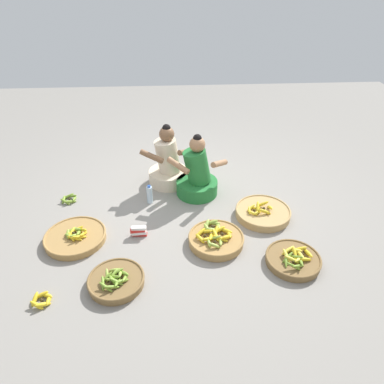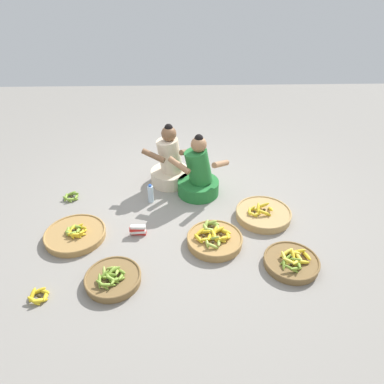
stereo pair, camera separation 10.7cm
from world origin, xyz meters
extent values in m
plane|color=gray|center=(0.00, 0.00, 0.00)|extent=(10.00, 10.00, 0.00)
cylinder|color=#237233|center=(0.09, 0.30, 0.09)|extent=(0.52, 0.52, 0.18)
cylinder|color=#237233|center=(0.09, 0.30, 0.39)|extent=(0.36, 0.28, 0.47)
sphere|color=#9E704C|center=(0.09, 0.30, 0.69)|extent=(0.19, 0.19, 0.19)
sphere|color=black|center=(0.09, 0.30, 0.76)|extent=(0.10, 0.10, 0.10)
cylinder|color=#9E704C|center=(-0.14, 0.18, 0.48)|extent=(0.28, 0.24, 0.16)
cylinder|color=#9E704C|center=(0.35, 0.21, 0.48)|extent=(0.24, 0.29, 0.16)
cylinder|color=beige|center=(-0.26, 0.58, 0.09)|extent=(0.52, 0.52, 0.18)
cylinder|color=beige|center=(-0.26, 0.58, 0.40)|extent=(0.38, 0.34, 0.47)
sphere|color=brown|center=(-0.26, 0.58, 0.70)|extent=(0.19, 0.19, 0.19)
sphere|color=black|center=(-0.26, 0.58, 0.78)|extent=(0.10, 0.10, 0.10)
cylinder|color=brown|center=(-0.46, 0.42, 0.49)|extent=(0.31, 0.18, 0.16)
cylinder|color=brown|center=(-0.02, 0.51, 0.49)|extent=(0.26, 0.27, 0.16)
cylinder|color=brown|center=(-0.76, -1.16, 0.04)|extent=(0.51, 0.51, 0.07)
torus|color=brown|center=(-0.76, -1.16, 0.07)|extent=(0.52, 0.52, 0.02)
ellipsoid|color=olive|center=(-0.67, -1.18, 0.10)|extent=(0.06, 0.14, 0.07)
ellipsoid|color=olive|center=(-0.68, -1.13, 0.10)|extent=(0.12, 0.12, 0.07)
ellipsoid|color=olive|center=(-0.75, -1.11, 0.10)|extent=(0.14, 0.09, 0.07)
ellipsoid|color=olive|center=(-0.78, -1.14, 0.10)|extent=(0.10, 0.14, 0.07)
ellipsoid|color=olive|center=(-0.77, -1.21, 0.10)|extent=(0.11, 0.13, 0.07)
ellipsoid|color=olive|center=(-0.74, -1.23, 0.11)|extent=(0.14, 0.07, 0.09)
ellipsoid|color=olive|center=(-0.69, -1.22, 0.10)|extent=(0.14, 0.10, 0.07)
sphere|color=#382D19|center=(-0.73, -1.17, 0.10)|extent=(0.03, 0.03, 0.03)
ellipsoid|color=#9EB747|center=(-0.72, -1.13, 0.10)|extent=(0.04, 0.13, 0.08)
ellipsoid|color=#9EB747|center=(-0.77, -1.08, 0.09)|extent=(0.14, 0.05, 0.06)
ellipsoid|color=#9EB747|center=(-0.83, -1.15, 0.10)|extent=(0.05, 0.13, 0.08)
ellipsoid|color=#9EB747|center=(-0.77, -1.19, 0.09)|extent=(0.13, 0.03, 0.05)
sphere|color=#382D19|center=(-0.77, -1.14, 0.10)|extent=(0.03, 0.03, 0.03)
ellipsoid|color=olive|center=(-0.73, -1.24, 0.10)|extent=(0.05, 0.15, 0.08)
ellipsoid|color=olive|center=(-0.76, -1.17, 0.10)|extent=(0.14, 0.09, 0.08)
ellipsoid|color=olive|center=(-0.84, -1.18, 0.10)|extent=(0.13, 0.12, 0.09)
ellipsoid|color=olive|center=(-0.86, -1.24, 0.10)|extent=(0.05, 0.15, 0.08)
ellipsoid|color=olive|center=(-0.82, -1.28, 0.10)|extent=(0.14, 0.10, 0.08)
ellipsoid|color=olive|center=(-0.77, -1.29, 0.10)|extent=(0.14, 0.08, 0.09)
sphere|color=#382D19|center=(-0.79, -1.23, 0.10)|extent=(0.03, 0.03, 0.03)
cylinder|color=brown|center=(0.94, -1.00, 0.03)|extent=(0.53, 0.53, 0.07)
torus|color=brown|center=(0.94, -1.00, 0.07)|extent=(0.54, 0.54, 0.02)
ellipsoid|color=gold|center=(1.09, -0.97, 0.09)|extent=(0.07, 0.16, 0.06)
ellipsoid|color=gold|center=(1.02, -0.91, 0.10)|extent=(0.16, 0.04, 0.08)
ellipsoid|color=gold|center=(0.96, -0.98, 0.11)|extent=(0.04, 0.16, 0.09)
ellipsoid|color=gold|center=(1.03, -1.05, 0.09)|extent=(0.16, 0.04, 0.06)
sphere|color=#382D19|center=(1.02, -0.98, 0.10)|extent=(0.03, 0.03, 0.03)
ellipsoid|color=yellow|center=(1.01, -0.98, 0.10)|extent=(0.06, 0.17, 0.06)
ellipsoid|color=yellow|center=(0.97, -0.92, 0.10)|extent=(0.16, 0.10, 0.07)
ellipsoid|color=yellow|center=(0.90, -0.93, 0.10)|extent=(0.16, 0.11, 0.08)
ellipsoid|color=yellow|center=(0.87, -1.00, 0.10)|extent=(0.06, 0.17, 0.08)
ellipsoid|color=yellow|center=(0.91, -1.05, 0.10)|extent=(0.16, 0.10, 0.08)
ellipsoid|color=yellow|center=(0.98, -1.04, 0.10)|extent=(0.15, 0.13, 0.06)
sphere|color=#382D19|center=(0.94, -0.99, 0.10)|extent=(0.03, 0.03, 0.03)
ellipsoid|color=olive|center=(0.98, -1.09, 0.10)|extent=(0.06, 0.15, 0.09)
ellipsoid|color=olive|center=(0.95, -1.02, 0.10)|extent=(0.15, 0.11, 0.08)
ellipsoid|color=olive|center=(0.87, -1.02, 0.10)|extent=(0.14, 0.11, 0.08)
ellipsoid|color=olive|center=(0.85, -1.06, 0.10)|extent=(0.06, 0.16, 0.07)
ellipsoid|color=olive|center=(0.89, -1.14, 0.10)|extent=(0.15, 0.07, 0.09)
ellipsoid|color=olive|center=(0.94, -1.14, 0.10)|extent=(0.15, 0.09, 0.08)
sphere|color=#382D19|center=(0.91, -1.08, 0.09)|extent=(0.03, 0.03, 0.03)
cylinder|color=#A87F47|center=(-1.26, -0.52, 0.03)|extent=(0.64, 0.64, 0.07)
torus|color=#A87F47|center=(-1.26, -0.52, 0.07)|extent=(0.65, 0.65, 0.02)
ellipsoid|color=gold|center=(-1.16, -0.55, 0.11)|extent=(0.06, 0.16, 0.10)
ellipsoid|color=gold|center=(-1.18, -0.48, 0.10)|extent=(0.14, 0.13, 0.09)
ellipsoid|color=gold|center=(-1.25, -0.47, 0.10)|extent=(0.16, 0.08, 0.08)
ellipsoid|color=gold|center=(-1.29, -0.52, 0.10)|extent=(0.07, 0.16, 0.07)
ellipsoid|color=gold|center=(-1.28, -0.58, 0.09)|extent=(0.12, 0.15, 0.06)
ellipsoid|color=gold|center=(-1.24, -0.60, 0.10)|extent=(0.16, 0.06, 0.07)
ellipsoid|color=gold|center=(-1.19, -0.60, 0.10)|extent=(0.15, 0.11, 0.09)
sphere|color=#382D19|center=(-1.23, -0.54, 0.10)|extent=(0.03, 0.03, 0.03)
ellipsoid|color=#8CAD38|center=(-1.22, -0.52, 0.10)|extent=(0.04, 0.13, 0.07)
ellipsoid|color=#8CAD38|center=(-1.25, -0.47, 0.10)|extent=(0.13, 0.09, 0.08)
ellipsoid|color=#8CAD38|center=(-1.30, -0.48, 0.10)|extent=(0.12, 0.11, 0.06)
ellipsoid|color=#8CAD38|center=(-1.33, -0.53, 0.10)|extent=(0.05, 0.13, 0.06)
ellipsoid|color=#8CAD38|center=(-1.30, -0.57, 0.09)|extent=(0.13, 0.10, 0.06)
ellipsoid|color=#8CAD38|center=(-1.24, -0.57, 0.10)|extent=(0.12, 0.11, 0.08)
sphere|color=#382D19|center=(-1.27, -0.52, 0.10)|extent=(0.03, 0.03, 0.03)
cylinder|color=tan|center=(0.82, -0.23, 0.04)|extent=(0.63, 0.63, 0.08)
torus|color=tan|center=(0.82, -0.23, 0.08)|extent=(0.64, 0.64, 0.02)
ellipsoid|color=gold|center=(0.90, -0.23, 0.12)|extent=(0.04, 0.16, 0.10)
ellipsoid|color=gold|center=(0.83, -0.16, 0.12)|extent=(0.16, 0.04, 0.10)
ellipsoid|color=gold|center=(0.76, -0.22, 0.12)|extent=(0.07, 0.16, 0.10)
ellipsoid|color=gold|center=(0.82, -0.30, 0.12)|extent=(0.16, 0.05, 0.09)
sphere|color=#382D19|center=(0.83, -0.23, 0.11)|extent=(0.03, 0.03, 0.03)
ellipsoid|color=yellow|center=(0.76, -0.26, 0.11)|extent=(0.03, 0.12, 0.07)
ellipsoid|color=yellow|center=(0.73, -0.21, 0.11)|extent=(0.12, 0.08, 0.05)
ellipsoid|color=yellow|center=(0.68, -0.21, 0.11)|extent=(0.12, 0.08, 0.07)
ellipsoid|color=yellow|center=(0.66, -0.25, 0.11)|extent=(0.04, 0.12, 0.06)
ellipsoid|color=yellow|center=(0.68, -0.30, 0.10)|extent=(0.12, 0.08, 0.05)
ellipsoid|color=yellow|center=(0.74, -0.30, 0.10)|extent=(0.11, 0.09, 0.05)
sphere|color=#382D19|center=(0.71, -0.26, 0.11)|extent=(0.03, 0.03, 0.03)
cylinder|color=#A87F47|center=(0.22, -0.66, 0.04)|extent=(0.57, 0.57, 0.08)
torus|color=#A87F47|center=(0.22, -0.66, 0.08)|extent=(0.59, 0.59, 0.02)
ellipsoid|color=gold|center=(0.36, -0.66, 0.11)|extent=(0.04, 0.16, 0.07)
ellipsoid|color=gold|center=(0.33, -0.60, 0.11)|extent=(0.15, 0.14, 0.07)
ellipsoid|color=gold|center=(0.26, -0.59, 0.12)|extent=(0.17, 0.10, 0.08)
ellipsoid|color=gold|center=(0.22, -0.63, 0.12)|extent=(0.10, 0.17, 0.10)
ellipsoid|color=gold|center=(0.22, -0.67, 0.12)|extent=(0.08, 0.17, 0.08)
ellipsoid|color=gold|center=(0.26, -0.72, 0.11)|extent=(0.17, 0.10, 0.07)
ellipsoid|color=gold|center=(0.33, -0.71, 0.12)|extent=(0.15, 0.13, 0.10)
sphere|color=#382D19|center=(0.29, -0.66, 0.11)|extent=(0.04, 0.04, 0.04)
ellipsoid|color=#9EB747|center=(0.26, -0.52, 0.11)|extent=(0.05, 0.15, 0.08)
ellipsoid|color=#9EB747|center=(0.22, -0.47, 0.11)|extent=(0.15, 0.10, 0.07)
ellipsoid|color=#9EB747|center=(0.20, -0.46, 0.12)|extent=(0.15, 0.04, 0.09)
ellipsoid|color=#9EB747|center=(0.14, -0.50, 0.12)|extent=(0.10, 0.15, 0.09)
ellipsoid|color=#9EB747|center=(0.14, -0.55, 0.11)|extent=(0.09, 0.15, 0.07)
ellipsoid|color=#9EB747|center=(0.20, -0.59, 0.12)|extent=(0.15, 0.04, 0.09)
ellipsoid|color=#9EB747|center=(0.22, -0.58, 0.11)|extent=(0.15, 0.10, 0.06)
sphere|color=#382D19|center=(0.20, -0.53, 0.11)|extent=(0.04, 0.04, 0.04)
ellipsoid|color=gold|center=(0.17, -0.68, 0.11)|extent=(0.07, 0.15, 0.07)
ellipsoid|color=gold|center=(0.12, -0.61, 0.12)|extent=(0.15, 0.07, 0.08)
ellipsoid|color=gold|center=(0.06, -0.62, 0.12)|extent=(0.13, 0.12, 0.08)
ellipsoid|color=gold|center=(0.05, -0.71, 0.11)|extent=(0.12, 0.14, 0.07)
ellipsoid|color=gold|center=(0.13, -0.73, 0.11)|extent=(0.15, 0.10, 0.08)
sphere|color=#382D19|center=(0.10, -0.67, 0.11)|extent=(0.03, 0.03, 0.03)
ellipsoid|color=#9EB747|center=(0.26, -0.77, 0.11)|extent=(0.05, 0.14, 0.06)
ellipsoid|color=#9EB747|center=(0.21, -0.71, 0.11)|extent=(0.14, 0.06, 0.08)
ellipsoid|color=#9EB747|center=(0.14, -0.77, 0.11)|extent=(0.05, 0.14, 0.05)
ellipsoid|color=#9EB747|center=(0.19, -0.83, 0.12)|extent=(0.14, 0.06, 0.08)
sphere|color=#382D19|center=(0.20, -0.77, 0.11)|extent=(0.03, 0.03, 0.03)
ellipsoid|color=olive|center=(-1.43, 0.23, 0.03)|extent=(0.04, 0.15, 0.07)
ellipsoid|color=olive|center=(-1.48, 0.29, 0.03)|extent=(0.15, 0.08, 0.08)
ellipsoid|color=olive|center=(-1.52, 0.28, 0.03)|extent=(0.15, 0.09, 0.07)
ellipsoid|color=olive|center=(-1.57, 0.22, 0.02)|extent=(0.04, 0.15, 0.06)
ellipsoid|color=olive|center=(-1.53, 0.17, 0.03)|extent=(0.15, 0.10, 0.07)
ellipsoid|color=olive|center=(-1.47, 0.16, 0.03)|extent=(0.15, 0.10, 0.07)
sphere|color=#382D19|center=(-1.50, 0.22, 0.03)|extent=(0.03, 0.03, 0.03)
ellipsoid|color=gold|center=(-1.32, -1.33, 0.02)|extent=(0.04, 0.14, 0.06)
ellipsoid|color=gold|center=(-1.35, -1.28, 0.03)|extent=(0.14, 0.10, 0.06)
ellipsoid|color=gold|center=(-1.40, -1.27, 0.03)|extent=(0.14, 0.08, 0.07)
ellipsoid|color=gold|center=(-1.44, -1.32, 0.03)|extent=(0.06, 0.14, 0.09)
ellipsoid|color=gold|center=(-1.40, -1.38, 0.03)|extent=(0.14, 0.09, 0.08)
ellipsoid|color=gold|center=(-1.35, -1.38, 0.03)|extent=(0.14, 0.10, 0.08)
sphere|color=#382D19|center=(-1.38, -1.33, 0.03)|extent=(0.03, 0.03, 0.03)
cylinder|color=silver|center=(-0.50, 0.13, 0.11)|extent=(0.07, 0.07, 0.22)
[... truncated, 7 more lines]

